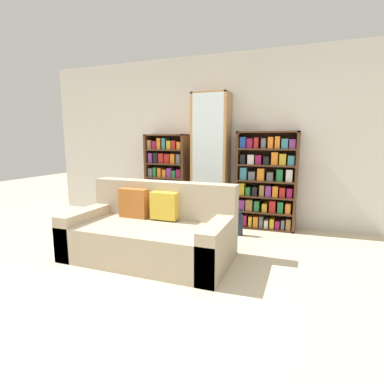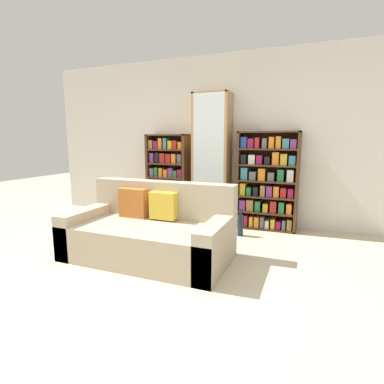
% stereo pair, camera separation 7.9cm
% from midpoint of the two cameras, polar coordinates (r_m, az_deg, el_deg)
% --- Properties ---
extents(ground_plane, '(16.00, 16.00, 0.00)m').
position_cam_midpoint_polar(ground_plane, '(3.13, -9.45, -15.96)').
color(ground_plane, beige).
extents(wall_back, '(6.34, 0.06, 2.70)m').
position_cam_midpoint_polar(wall_back, '(5.04, 4.11, 9.77)').
color(wall_back, beige).
rests_on(wall_back, ground).
extents(couch, '(1.87, 0.97, 0.85)m').
position_cam_midpoint_polar(couch, '(3.56, -8.45, -7.72)').
color(couch, tan).
rests_on(couch, ground).
extents(bookshelf_left, '(0.72, 0.32, 1.45)m').
position_cam_midpoint_polar(bookshelf_left, '(5.18, -5.19, 2.67)').
color(bookshelf_left, '#4C2D19').
rests_on(bookshelf_left, ground).
extents(display_cabinet, '(0.57, 0.36, 2.08)m').
position_cam_midpoint_polar(display_cabinet, '(4.84, 3.15, 6.10)').
color(display_cabinet, '#AD7F4C').
rests_on(display_cabinet, ground).
extents(bookshelf_right, '(0.91, 0.32, 1.49)m').
position_cam_midpoint_polar(bookshelf_right, '(4.70, 13.45, 1.89)').
color(bookshelf_right, '#4C2D19').
rests_on(bookshelf_right, ground).
extents(wine_bottle, '(0.08, 0.08, 0.39)m').
position_cam_midpoint_polar(wine_bottle, '(4.37, 8.61, -6.14)').
color(wine_bottle, '#192333').
rests_on(wine_bottle, ground).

